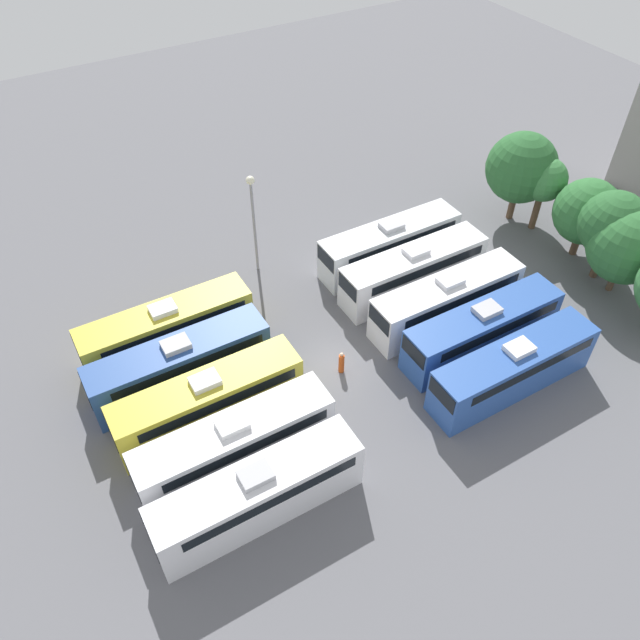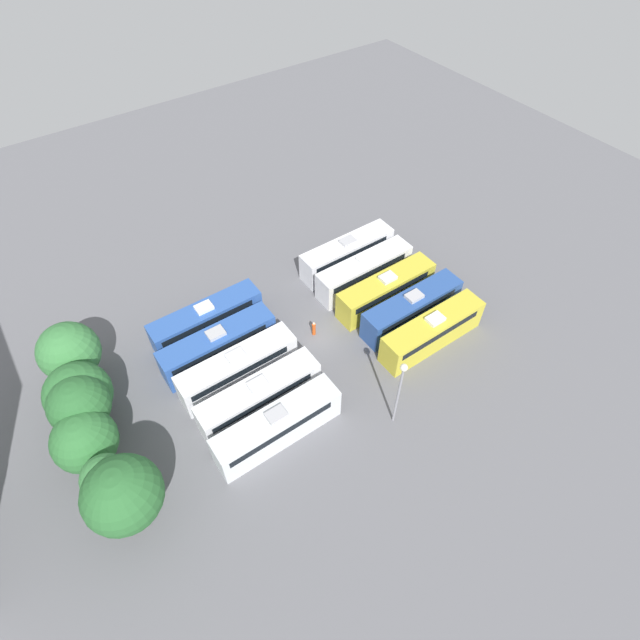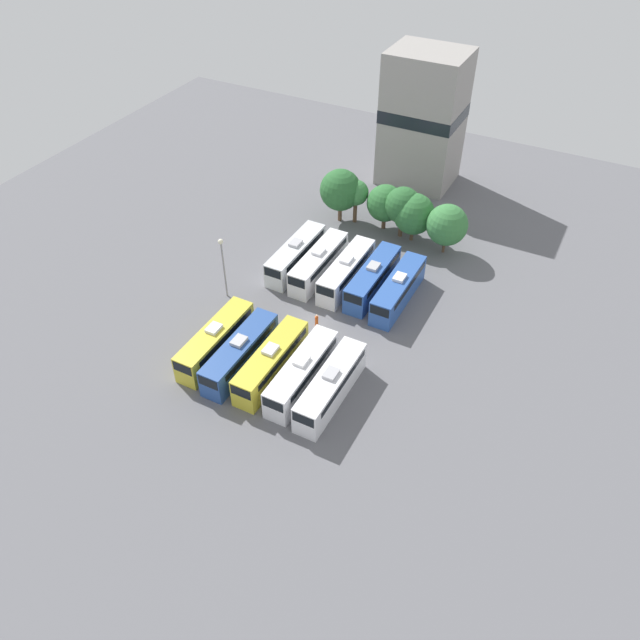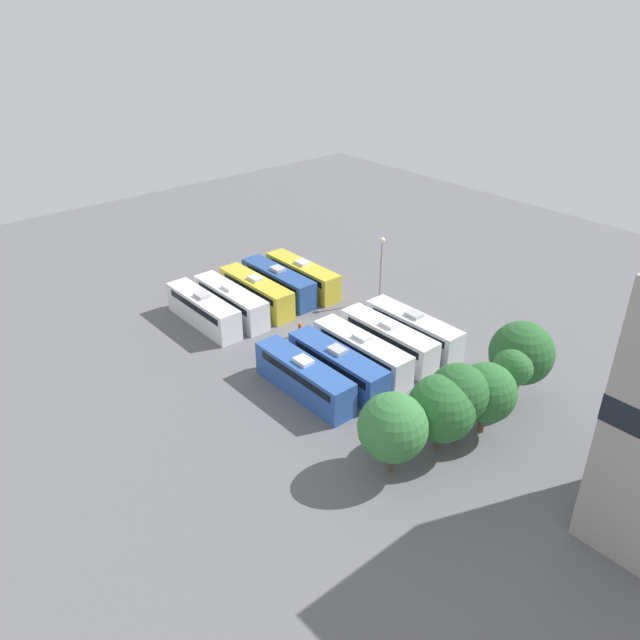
{
  "view_description": "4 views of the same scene",
  "coord_description": "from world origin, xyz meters",
  "px_view_note": "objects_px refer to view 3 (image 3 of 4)",
  "views": [
    {
      "loc": [
        22.42,
        -14.03,
        29.66
      ],
      "look_at": [
        -0.96,
        -0.51,
        3.38
      ],
      "focal_mm": 35.0,
      "sensor_mm": 36.0,
      "label": 1
    },
    {
      "loc": [
        -25.26,
        17.59,
        37.55
      ],
      "look_at": [
        0.12,
        -0.26,
        2.37
      ],
      "focal_mm": 28.0,
      "sensor_mm": 36.0,
      "label": 2
    },
    {
      "loc": [
        24.74,
        -45.02,
        45.77
      ],
      "look_at": [
        1.8,
        -1.24,
        2.38
      ],
      "focal_mm": 35.0,
      "sensor_mm": 36.0,
      "label": 3
    },
    {
      "loc": [
        35.48,
        43.71,
        32.08
      ],
      "look_at": [
        -0.86,
        1.44,
        1.89
      ],
      "focal_mm": 35.0,
      "sensor_mm": 36.0,
      "label": 4
    }
  ],
  "objects_px": {
    "bus_3": "(302,372)",
    "bus_7": "(346,271)",
    "bus_1": "(240,353)",
    "tree_4": "(414,214)",
    "bus_5": "(296,254)",
    "bus_9": "(398,289)",
    "tree_1": "(356,193)",
    "bus_6": "(319,262)",
    "tree_3": "(403,205)",
    "bus_0": "(216,340)",
    "light_pole": "(223,258)",
    "bus_2": "(271,361)",
    "bus_8": "(373,277)",
    "tree_2": "(385,203)",
    "depot_building": "(423,119)",
    "bus_4": "(331,385)",
    "tree_5": "(447,225)",
    "worker_person": "(317,321)",
    "tree_0": "(340,190)"
  },
  "relations": [
    {
      "from": "bus_3",
      "to": "bus_7",
      "type": "bearing_deg",
      "value": 101.23
    },
    {
      "from": "bus_1",
      "to": "tree_4",
      "type": "distance_m",
      "value": 30.48
    },
    {
      "from": "bus_5",
      "to": "bus_9",
      "type": "distance_m",
      "value": 13.65
    },
    {
      "from": "bus_5",
      "to": "tree_1",
      "type": "bearing_deg",
      "value": 80.76
    },
    {
      "from": "bus_6",
      "to": "tree_3",
      "type": "xyz_separation_m",
      "value": [
        5.52,
        12.43,
        2.78
      ]
    },
    {
      "from": "bus_7",
      "to": "bus_0",
      "type": "bearing_deg",
      "value": -111.67
    },
    {
      "from": "bus_1",
      "to": "light_pole",
      "type": "distance_m",
      "value": 12.2
    },
    {
      "from": "bus_2",
      "to": "bus_6",
      "type": "xyz_separation_m",
      "value": [
        -3.56,
        16.93,
        0.0
      ]
    },
    {
      "from": "bus_5",
      "to": "light_pole",
      "type": "height_order",
      "value": "light_pole"
    },
    {
      "from": "bus_6",
      "to": "bus_8",
      "type": "height_order",
      "value": "same"
    },
    {
      "from": "light_pole",
      "to": "bus_5",
      "type": "bearing_deg",
      "value": 64.16
    },
    {
      "from": "bus_1",
      "to": "tree_4",
      "type": "height_order",
      "value": "tree_4"
    },
    {
      "from": "bus_0",
      "to": "bus_3",
      "type": "bearing_deg",
      "value": 0.65
    },
    {
      "from": "bus_5",
      "to": "bus_3",
      "type": "bearing_deg",
      "value": -58.99
    },
    {
      "from": "tree_2",
      "to": "bus_3",
      "type": "bearing_deg",
      "value": -82.13
    },
    {
      "from": "bus_1",
      "to": "light_pole",
      "type": "height_order",
      "value": "light_pole"
    },
    {
      "from": "tree_3",
      "to": "depot_building",
      "type": "distance_m",
      "value": 16.42
    },
    {
      "from": "tree_1",
      "to": "bus_7",
      "type": "bearing_deg",
      "value": -69.08
    },
    {
      "from": "bus_4",
      "to": "bus_9",
      "type": "xyz_separation_m",
      "value": [
        0.07,
        16.83,
        0.0
      ]
    },
    {
      "from": "depot_building",
      "to": "bus_6",
      "type": "bearing_deg",
      "value": -94.04
    },
    {
      "from": "bus_7",
      "to": "light_pole",
      "type": "bearing_deg",
      "value": -142.34
    },
    {
      "from": "bus_1",
      "to": "tree_5",
      "type": "distance_m",
      "value": 31.21
    },
    {
      "from": "bus_4",
      "to": "depot_building",
      "type": "distance_m",
      "value": 46.19
    },
    {
      "from": "bus_1",
      "to": "bus_2",
      "type": "height_order",
      "value": "same"
    },
    {
      "from": "bus_8",
      "to": "tree_5",
      "type": "relative_size",
      "value": 1.66
    },
    {
      "from": "worker_person",
      "to": "depot_building",
      "type": "height_order",
      "value": "depot_building"
    },
    {
      "from": "tree_5",
      "to": "depot_building",
      "type": "relative_size",
      "value": 0.35
    },
    {
      "from": "bus_7",
      "to": "bus_1",
      "type": "bearing_deg",
      "value": -101.3
    },
    {
      "from": "bus_0",
      "to": "tree_1",
      "type": "height_order",
      "value": "tree_1"
    },
    {
      "from": "bus_9",
      "to": "tree_3",
      "type": "distance_m",
      "value": 13.86
    },
    {
      "from": "bus_0",
      "to": "bus_2",
      "type": "bearing_deg",
      "value": 0.17
    },
    {
      "from": "bus_1",
      "to": "depot_building",
      "type": "relative_size",
      "value": 0.59
    },
    {
      "from": "worker_person",
      "to": "bus_4",
      "type": "bearing_deg",
      "value": -54.63
    },
    {
      "from": "bus_0",
      "to": "bus_9",
      "type": "relative_size",
      "value": 1.0
    },
    {
      "from": "tree_4",
      "to": "tree_3",
      "type": "bearing_deg",
      "value": 173.63
    },
    {
      "from": "bus_5",
      "to": "tree_0",
      "type": "relative_size",
      "value": 1.49
    },
    {
      "from": "bus_4",
      "to": "light_pole",
      "type": "xyz_separation_m",
      "value": [
        -17.85,
        8.52,
        3.54
      ]
    },
    {
      "from": "bus_0",
      "to": "bus_2",
      "type": "xyz_separation_m",
      "value": [
        6.69,
        0.02,
        0.0
      ]
    },
    {
      "from": "tree_4",
      "to": "depot_building",
      "type": "height_order",
      "value": "depot_building"
    },
    {
      "from": "bus_3",
      "to": "tree_4",
      "type": "xyz_separation_m",
      "value": [
        0.18,
        29.08,
        2.09
      ]
    },
    {
      "from": "tree_1",
      "to": "tree_5",
      "type": "xyz_separation_m",
      "value": [
        13.01,
        -1.27,
        -0.34
      ]
    },
    {
      "from": "bus_3",
      "to": "depot_building",
      "type": "distance_m",
      "value": 45.46
    },
    {
      "from": "bus_1",
      "to": "tree_0",
      "type": "distance_m",
      "value": 29.88
    },
    {
      "from": "bus_5",
      "to": "light_pole",
      "type": "relative_size",
      "value": 1.4
    },
    {
      "from": "tree_2",
      "to": "tree_4",
      "type": "bearing_deg",
      "value": -11.68
    },
    {
      "from": "bus_0",
      "to": "bus_8",
      "type": "relative_size",
      "value": 1.0
    },
    {
      "from": "bus_7",
      "to": "tree_3",
      "type": "relative_size",
      "value": 1.58
    },
    {
      "from": "tree_0",
      "to": "depot_building",
      "type": "relative_size",
      "value": 0.39
    },
    {
      "from": "tree_3",
      "to": "tree_4",
      "type": "relative_size",
      "value": 1.06
    },
    {
      "from": "bus_4",
      "to": "bus_1",
      "type": "bearing_deg",
      "value": -178.59
    }
  ]
}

